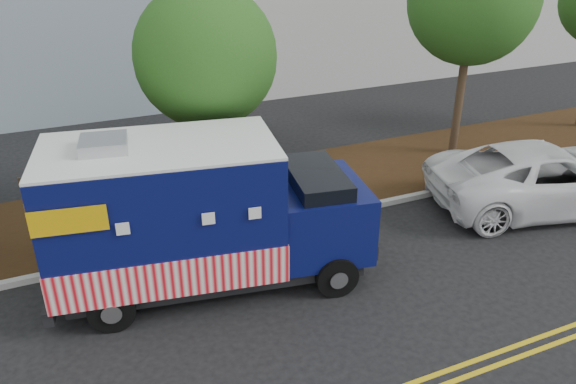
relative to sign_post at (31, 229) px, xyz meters
name	(u,v)px	position (x,y,z in m)	size (l,w,h in m)	color
ground	(269,263)	(4.84, -1.55, -1.20)	(120.00, 120.00, 0.00)	black
curb	(248,232)	(4.84, -0.15, -1.12)	(120.00, 0.18, 0.15)	#9E9E99
mulch_strip	(223,198)	(4.84, 1.95, -1.12)	(120.00, 4.00, 0.15)	black
tree_b	(206,57)	(4.39, 1.13, 3.03)	(3.37, 3.37, 5.93)	#38281C
tree_c	(473,0)	(12.87, 2.01, 3.79)	(3.87, 3.87, 6.94)	#38281C
sign_post	(31,229)	(0.00, 0.00, 0.00)	(0.06, 0.06, 2.40)	#473828
food_truck	(195,219)	(3.15, -1.68, 0.38)	(6.94, 3.49, 3.50)	black
white_car	(546,177)	(12.77, -1.92, -0.32)	(2.90, 6.30, 1.75)	white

